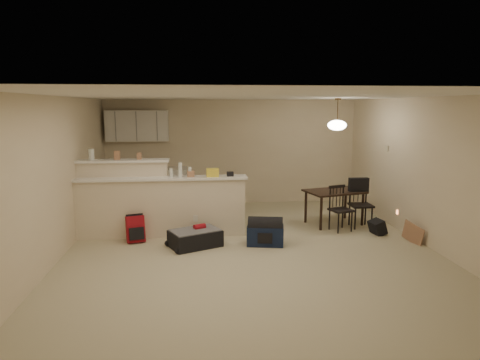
{
  "coord_description": "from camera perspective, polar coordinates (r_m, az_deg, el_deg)",
  "views": [
    {
      "loc": [
        -0.87,
        -6.74,
        2.34
      ],
      "look_at": [
        -0.1,
        0.7,
        1.05
      ],
      "focal_mm": 32.0,
      "sensor_mm": 36.0,
      "label": 1
    }
  ],
  "objects": [
    {
      "name": "cardboard_sheet",
      "position": [
        8.04,
        22.06,
        -6.63
      ],
      "size": [
        0.15,
        0.42,
        0.33
      ],
      "primitive_type": "cube",
      "rotation": [
        0.0,
        0.0,
        1.88
      ],
      "color": "#A67656",
      "rests_on": "ground"
    },
    {
      "name": "dining_chair_far",
      "position": [
        8.67,
        15.83,
        -3.08
      ],
      "size": [
        0.41,
        0.39,
        0.93
      ],
      "primitive_type": null,
      "rotation": [
        0.0,
        0.0,
        0.01
      ],
      "color": "black",
      "rests_on": "ground"
    },
    {
      "name": "upper_cabinets",
      "position": [
        10.16,
        -13.53,
        7.04
      ],
      "size": [
        1.4,
        0.34,
        0.7
      ],
      "primitive_type": "cube",
      "color": "white",
      "rests_on": "room"
    },
    {
      "name": "thermostat",
      "position": [
        9.19,
        18.98,
        4.01
      ],
      "size": [
        0.02,
        0.12,
        0.12
      ],
      "primitive_type": "cube",
      "color": "beige",
      "rests_on": "room"
    },
    {
      "name": "bottle_b",
      "position": [
        7.73,
        -6.71,
        1.08
      ],
      "size": [
        0.06,
        0.06,
        0.18
      ],
      "primitive_type": "cylinder",
      "color": "silver",
      "rests_on": "breakfast_bar"
    },
    {
      "name": "red_backpack",
      "position": [
        7.73,
        -13.77,
        -6.36
      ],
      "size": [
        0.35,
        0.27,
        0.46
      ],
      "primitive_type": "cube",
      "rotation": [
        0.0,
        0.0,
        0.28
      ],
      "color": "maroon",
      "rests_on": "ground"
    },
    {
      "name": "navy_duffel",
      "position": [
        7.38,
        3.39,
        -7.37
      ],
      "size": [
        0.67,
        0.45,
        0.34
      ],
      "primitive_type": "cube",
      "rotation": [
        0.0,
        0.0,
        -0.19
      ],
      "color": "#111C37",
      "rests_on": "ground"
    },
    {
      "name": "dining_table",
      "position": [
        8.74,
        12.47,
        -1.91
      ],
      "size": [
        1.25,
        0.99,
        0.69
      ],
      "rotation": [
        0.0,
        0.0,
        0.26
      ],
      "color": "black",
      "rests_on": "ground"
    },
    {
      "name": "extra_item_y",
      "position": [
        7.74,
        -6.56,
        0.81
      ],
      "size": [
        0.13,
        0.1,
        0.11
      ],
      "primitive_type": "cube",
      "color": "#A67656",
      "rests_on": "breakfast_bar"
    },
    {
      "name": "breakfast_bar",
      "position": [
        7.97,
        -12.18,
        -3.0
      ],
      "size": [
        3.08,
        0.58,
        1.39
      ],
      "color": "beige",
      "rests_on": "ground"
    },
    {
      "name": "room",
      "position": [
        6.89,
        1.43,
        0.67
      ],
      "size": [
        7.0,
        7.02,
        2.5
      ],
      "color": "#BAB08F",
      "rests_on": "ground"
    },
    {
      "name": "small_box",
      "position": [
        7.98,
        -13.29,
        3.12
      ],
      "size": [
        0.08,
        0.06,
        0.12
      ],
      "primitive_type": "cube",
      "color": "#A67656",
      "rests_on": "breakfast_bar"
    },
    {
      "name": "jar",
      "position": [
        8.13,
        -19.2,
        3.23
      ],
      "size": [
        0.1,
        0.1,
        0.2
      ],
      "primitive_type": "cylinder",
      "color": "silver",
      "rests_on": "breakfast_bar"
    },
    {
      "name": "kitchen_counter",
      "position": [
        10.18,
        -12.18,
        -1.14
      ],
      "size": [
        1.8,
        0.6,
        0.9
      ],
      "primitive_type": "cube",
      "color": "white",
      "rests_on": "ground"
    },
    {
      "name": "dining_chair_near",
      "position": [
        8.34,
        13.31,
        -3.75
      ],
      "size": [
        0.46,
        0.45,
        0.86
      ],
      "primitive_type": null,
      "rotation": [
        0.0,
        0.0,
        0.3
      ],
      "color": "black",
      "rests_on": "ground"
    },
    {
      "name": "black_daypack",
      "position": [
        8.37,
        17.84,
        -6.02
      ],
      "size": [
        0.25,
        0.32,
        0.26
      ],
      "primitive_type": "cube",
      "rotation": [
        0.0,
        0.0,
        1.72
      ],
      "color": "black",
      "rests_on": "ground"
    },
    {
      "name": "suitcase",
      "position": [
        7.33,
        -5.99,
        -7.76
      ],
      "size": [
        0.96,
        0.82,
        0.28
      ],
      "primitive_type": "cube",
      "rotation": [
        0.0,
        0.0,
        0.43
      ],
      "color": "black",
      "rests_on": "ground"
    },
    {
      "name": "cereal_box",
      "position": [
        8.04,
        -16.08,
        3.18
      ],
      "size": [
        0.1,
        0.07,
        0.16
      ],
      "primitive_type": "cube",
      "color": "#A67656",
      "rests_on": "breakfast_bar"
    },
    {
      "name": "extra_item_x",
      "position": [
        7.75,
        -9.16,
        0.97
      ],
      "size": [
        0.06,
        0.06,
        0.16
      ],
      "primitive_type": "cylinder",
      "color": "silver",
      "rests_on": "breakfast_bar"
    },
    {
      "name": "bag_lump",
      "position": [
        7.74,
        -3.68,
        0.99
      ],
      "size": [
        0.22,
        0.18,
        0.14
      ],
      "primitive_type": "cube",
      "color": "#A67656",
      "rests_on": "breakfast_bar"
    },
    {
      "name": "bottle_a",
      "position": [
        7.73,
        -7.97,
        1.36
      ],
      "size": [
        0.07,
        0.07,
        0.26
      ],
      "primitive_type": "cylinder",
      "color": "silver",
      "rests_on": "breakfast_bar"
    },
    {
      "name": "pouch",
      "position": [
        7.76,
        -1.32,
        0.81
      ],
      "size": [
        0.12,
        0.1,
        0.08
      ],
      "primitive_type": "cube",
      "color": "#A67656",
      "rests_on": "breakfast_bar"
    },
    {
      "name": "pendant_lamp",
      "position": [
        8.57,
        12.81,
        7.2
      ],
      "size": [
        0.36,
        0.36,
        0.62
      ],
      "color": "brown",
      "rests_on": "room"
    }
  ]
}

